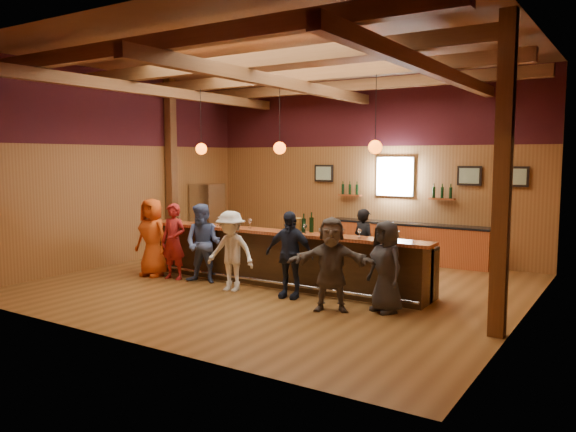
{
  "coord_description": "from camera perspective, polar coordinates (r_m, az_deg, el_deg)",
  "views": [
    {
      "loc": [
        6.02,
        -9.12,
        2.52
      ],
      "look_at": [
        0.0,
        0.3,
        1.35
      ],
      "focal_mm": 35.0,
      "sensor_mm": 36.0,
      "label": 1
    }
  ],
  "objects": [
    {
      "name": "room",
      "position": [
        11.0,
        -0.69,
        9.59
      ],
      "size": [
        9.04,
        9.0,
        4.52
      ],
      "color": "brown",
      "rests_on": "ground"
    },
    {
      "name": "bar_counter",
      "position": [
        11.22,
        -0.34,
        -4.28
      ],
      "size": [
        6.3,
        1.07,
        1.11
      ],
      "color": "black",
      "rests_on": "ground"
    },
    {
      "name": "back_bar_cabinet",
      "position": [
        13.87,
        11.89,
        -2.63
      ],
      "size": [
        4.0,
        0.52,
        0.95
      ],
      "color": "brown",
      "rests_on": "ground"
    },
    {
      "name": "window",
      "position": [
        14.08,
        10.83,
        3.96
      ],
      "size": [
        0.95,
        0.09,
        0.95
      ],
      "color": "silver",
      "rests_on": "room"
    },
    {
      "name": "framed_pictures",
      "position": [
        13.77,
        14.18,
        4.05
      ],
      "size": [
        5.35,
        0.05,
        0.45
      ],
      "color": "black",
      "rests_on": "room"
    },
    {
      "name": "wine_shelves",
      "position": [
        14.04,
        10.7,
        2.2
      ],
      "size": [
        3.0,
        0.18,
        0.3
      ],
      "color": "brown",
      "rests_on": "room"
    },
    {
      "name": "pendant_lights",
      "position": [
        10.93,
        -0.85,
        6.96
      ],
      "size": [
        4.24,
        0.24,
        1.37
      ],
      "color": "black",
      "rests_on": "room"
    },
    {
      "name": "stainless_fridge",
      "position": [
        15.57,
        -8.18,
        -0.05
      ],
      "size": [
        0.7,
        0.7,
        1.8
      ],
      "primitive_type": "cube",
      "color": "silver",
      "rests_on": "ground"
    },
    {
      "name": "customer_orange",
      "position": [
        12.26,
        -13.63,
        -2.13
      ],
      "size": [
        0.81,
        0.53,
        1.66
      ],
      "primitive_type": "imported",
      "rotation": [
        0.0,
        0.0,
        0.0
      ],
      "color": "#D34C13",
      "rests_on": "ground"
    },
    {
      "name": "customer_redvest",
      "position": [
        11.85,
        -11.54,
        -2.55
      ],
      "size": [
        0.61,
        0.44,
        1.58
      ],
      "primitive_type": "imported",
      "rotation": [
        0.0,
        0.0,
        0.11
      ],
      "color": "maroon",
      "rests_on": "ground"
    },
    {
      "name": "customer_denim",
      "position": [
        11.4,
        -8.62,
        -2.78
      ],
      "size": [
        0.9,
        0.77,
        1.6
      ],
      "primitive_type": "imported",
      "rotation": [
        0.0,
        0.0,
        0.24
      ],
      "color": "#47598F",
      "rests_on": "ground"
    },
    {
      "name": "customer_white",
      "position": [
        10.63,
        -5.83,
        -3.58
      ],
      "size": [
        1.04,
        0.66,
        1.52
      ],
      "primitive_type": "imported",
      "rotation": [
        0.0,
        0.0,
        0.1
      ],
      "color": "silver",
      "rests_on": "ground"
    },
    {
      "name": "customer_navy",
      "position": [
        10.09,
        0.13,
        -3.93
      ],
      "size": [
        0.96,
        0.51,
        1.57
      ],
      "primitive_type": "imported",
      "rotation": [
        0.0,
        0.0,
        0.14
      ],
      "color": "#1A2134",
      "rests_on": "ground"
    },
    {
      "name": "customer_brown",
      "position": [
        9.26,
        4.41,
        -4.89
      ],
      "size": [
        1.5,
        1.04,
        1.55
      ],
      "primitive_type": "imported",
      "rotation": [
        0.0,
        0.0,
        0.45
      ],
      "color": "#564C45",
      "rests_on": "ground"
    },
    {
      "name": "customer_dark",
      "position": [
        9.29,
        9.92,
        -5.1
      ],
      "size": [
        0.87,
        0.77,
        1.5
      ],
      "primitive_type": "imported",
      "rotation": [
        0.0,
        0.0,
        -0.5
      ],
      "color": "#28282B",
      "rests_on": "ground"
    },
    {
      "name": "bartender",
      "position": [
        11.7,
        7.72,
        -2.85
      ],
      "size": [
        0.63,
        0.52,
        1.47
      ],
      "primitive_type": "imported",
      "rotation": [
        0.0,
        0.0,
        2.78
      ],
      "color": "black",
      "rests_on": "ground"
    },
    {
      "name": "ice_bucket",
      "position": [
        10.64,
        0.74,
        -0.92
      ],
      "size": [
        0.24,
        0.24,
        0.27
      ],
      "primitive_type": "cylinder",
      "color": "brown",
      "rests_on": "bar_counter"
    },
    {
      "name": "bottle_a",
      "position": [
        10.6,
        2.4,
        -0.86
      ],
      "size": [
        0.08,
        0.08,
        0.38
      ],
      "color": "black",
      "rests_on": "bar_counter"
    },
    {
      "name": "bottle_b",
      "position": [
        10.58,
        1.61,
        -0.92
      ],
      "size": [
        0.08,
        0.08,
        0.36
      ],
      "color": "black",
      "rests_on": "bar_counter"
    },
    {
      "name": "glass_a",
      "position": [
        12.34,
        -11.05,
        -0.12
      ],
      "size": [
        0.08,
        0.08,
        0.17
      ],
      "color": "silver",
      "rests_on": "bar_counter"
    },
    {
      "name": "glass_b",
      "position": [
        11.91,
        -8.77,
        -0.21
      ],
      "size": [
        0.09,
        0.09,
        0.2
      ],
      "color": "silver",
      "rests_on": "bar_counter"
    },
    {
      "name": "glass_c",
      "position": [
        11.72,
        -7.06,
        -0.31
      ],
      "size": [
        0.09,
        0.09,
        0.19
      ],
      "color": "silver",
      "rests_on": "bar_counter"
    },
    {
      "name": "glass_d",
      "position": [
        11.48,
        -6.11,
        -0.52
      ],
      "size": [
        0.07,
        0.07,
        0.16
      ],
      "color": "silver",
      "rests_on": "bar_counter"
    },
    {
      "name": "glass_e",
      "position": [
        11.23,
        -3.89,
        -0.54
      ],
      "size": [
        0.09,
        0.09,
        0.2
      ],
      "color": "silver",
      "rests_on": "bar_counter"
    },
    {
      "name": "glass_f",
      "position": [
        10.48,
        1.77,
        -1.09
      ],
      "size": [
        0.08,
        0.08,
        0.17
      ],
      "color": "silver",
      "rests_on": "bar_counter"
    },
    {
      "name": "glass_g",
      "position": [
        10.33,
        4.29,
        -1.17
      ],
      "size": [
        0.08,
        0.08,
        0.18
      ],
      "color": "silver",
      "rests_on": "bar_counter"
    },
    {
      "name": "glass_h",
      "position": [
        9.9,
        7.25,
        -1.57
      ],
      "size": [
        0.07,
        0.07,
        0.17
      ],
      "color": "silver",
      "rests_on": "bar_counter"
    }
  ]
}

